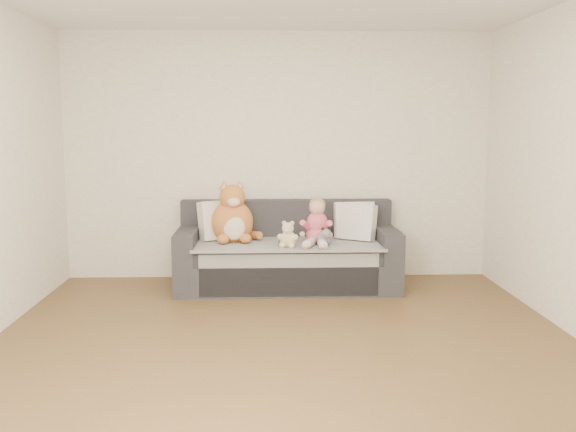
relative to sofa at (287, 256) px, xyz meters
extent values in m
plane|color=brown|center=(-0.08, -2.06, -0.31)|extent=(5.00, 5.00, 0.00)
plane|color=beige|center=(-0.08, 0.44, 0.99)|extent=(4.50, 0.00, 4.50)
cube|color=#2D2C32|center=(0.00, -0.04, -0.16)|extent=(2.20, 0.90, 0.30)
cube|color=#2D2C32|center=(0.00, -0.07, 0.07)|extent=(1.90, 0.80, 0.15)
cube|color=#2D2C32|center=(0.00, 0.31, 0.34)|extent=(2.20, 0.20, 0.40)
cube|color=#2D2C32|center=(-1.00, -0.04, 0.14)|extent=(0.20, 0.90, 0.30)
cube|color=#2D2C32|center=(1.00, -0.04, 0.14)|extent=(0.20, 0.90, 0.30)
cube|color=#9B9B9E|center=(0.00, -0.09, 0.15)|extent=(1.85, 0.88, 0.02)
cube|color=#9B9B9E|center=(0.00, -0.48, -0.08)|extent=(1.70, 0.02, 0.41)
cube|color=beige|center=(-0.68, 0.10, 0.36)|extent=(0.47, 0.39, 0.41)
cube|color=beige|center=(0.70, 0.13, 0.35)|extent=(0.42, 0.21, 0.38)
cube|color=beige|center=(0.70, 0.02, 0.35)|extent=(0.44, 0.37, 0.38)
ellipsoid|color=#EA5C52|center=(0.29, -0.18, 0.25)|extent=(0.22, 0.18, 0.18)
ellipsoid|color=#EA5C52|center=(0.29, -0.17, 0.37)|extent=(0.21, 0.17, 0.23)
ellipsoid|color=#DBAA8C|center=(0.29, -0.18, 0.52)|extent=(0.15, 0.15, 0.15)
ellipsoid|color=tan|center=(0.29, -0.16, 0.55)|extent=(0.16, 0.16, 0.13)
cylinder|color=#EA5C52|center=(0.18, -0.22, 0.35)|extent=(0.15, 0.21, 0.14)
cylinder|color=#EA5C52|center=(0.38, -0.25, 0.35)|extent=(0.09, 0.22, 0.14)
ellipsoid|color=#DBAA8C|center=(0.13, -0.30, 0.28)|extent=(0.05, 0.05, 0.05)
ellipsoid|color=#DBAA8C|center=(0.40, -0.34, 0.28)|extent=(0.05, 0.05, 0.05)
cylinder|color=#E5B2C6|center=(0.20, -0.35, 0.20)|extent=(0.16, 0.28, 0.09)
cylinder|color=#E5B2C6|center=(0.32, -0.37, 0.20)|extent=(0.08, 0.27, 0.09)
ellipsoid|color=#DBAA8C|center=(0.16, -0.48, 0.20)|extent=(0.06, 0.09, 0.05)
ellipsoid|color=#DBAA8C|center=(0.32, -0.50, 0.20)|extent=(0.06, 0.09, 0.05)
ellipsoid|color=#B74D28|center=(-0.55, -0.01, 0.35)|extent=(0.42, 0.36, 0.45)
ellipsoid|color=beige|center=(-0.53, -0.15, 0.32)|extent=(0.22, 0.10, 0.24)
ellipsoid|color=#B74D28|center=(-0.55, -0.04, 0.61)|extent=(0.26, 0.26, 0.26)
ellipsoid|color=beige|center=(-0.53, -0.15, 0.58)|extent=(0.12, 0.08, 0.09)
cone|color=#B74D28|center=(-0.63, -0.01, 0.73)|extent=(0.11, 0.11, 0.09)
cone|color=pink|center=(-0.63, -0.02, 0.73)|extent=(0.07, 0.07, 0.06)
cone|color=#B74D28|center=(-0.48, 0.02, 0.73)|extent=(0.11, 0.11, 0.09)
cone|color=pink|center=(-0.48, 0.00, 0.73)|extent=(0.07, 0.07, 0.06)
ellipsoid|color=#B74D28|center=(-0.64, -0.19, 0.21)|extent=(0.12, 0.15, 0.10)
ellipsoid|color=#B74D28|center=(-0.42, -0.15, 0.21)|extent=(0.12, 0.15, 0.10)
cylinder|color=#B74D28|center=(-0.37, 0.08, 0.21)|extent=(0.24, 0.27, 0.10)
ellipsoid|color=#C9B78B|center=(0.00, -0.35, 0.24)|extent=(0.16, 0.14, 0.16)
ellipsoid|color=#C9B78B|center=(-0.01, -0.36, 0.35)|extent=(0.11, 0.11, 0.11)
ellipsoid|color=#C9B78B|center=(-0.04, -0.34, 0.40)|extent=(0.04, 0.04, 0.04)
ellipsoid|color=#C9B78B|center=(0.03, -0.36, 0.40)|extent=(0.04, 0.04, 0.04)
ellipsoid|color=beige|center=(-0.02, -0.40, 0.33)|extent=(0.04, 0.04, 0.04)
ellipsoid|color=#C9B78B|center=(-0.08, -0.35, 0.26)|extent=(0.06, 0.06, 0.06)
ellipsoid|color=#C9B78B|center=(0.06, -0.39, 0.26)|extent=(0.06, 0.06, 0.06)
ellipsoid|color=#C9B78B|center=(-0.06, -0.39, 0.19)|extent=(0.06, 0.06, 0.06)
ellipsoid|color=#C9B78B|center=(0.02, -0.41, 0.19)|extent=(0.06, 0.06, 0.06)
ellipsoid|color=white|center=(0.34, -0.26, 0.23)|extent=(0.15, 0.19, 0.14)
ellipsoid|color=white|center=(0.36, -0.35, 0.29)|extent=(0.09, 0.09, 0.09)
ellipsoid|color=black|center=(0.33, -0.34, 0.34)|extent=(0.03, 0.03, 0.03)
ellipsoid|color=black|center=(0.39, -0.33, 0.34)|extent=(0.03, 0.03, 0.03)
cylinder|color=#59338B|center=(-0.05, -0.27, 0.21)|extent=(0.08, 0.08, 0.08)
cone|color=green|center=(-0.05, -0.27, 0.26)|extent=(0.07, 0.07, 0.03)
cylinder|color=green|center=(-0.09, -0.28, 0.21)|extent=(0.02, 0.02, 0.06)
cylinder|color=green|center=(-0.02, -0.25, 0.21)|extent=(0.02, 0.02, 0.06)
camera|label=1|loc=(-0.23, -6.39, 1.32)|focal=40.00mm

